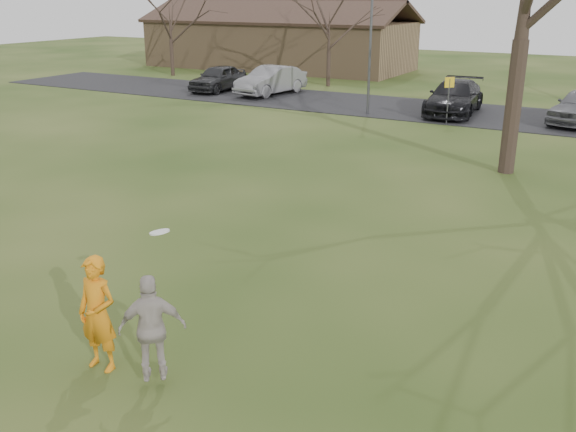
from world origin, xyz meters
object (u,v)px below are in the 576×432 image
(player_defender, at_px, (98,314))
(car_3, at_px, (454,97))
(car_0, at_px, (218,78))
(building, at_px, (278,42))
(lamp_post, at_px, (371,29))
(catching_play, at_px, (152,328))
(car_1, at_px, (271,80))

(player_defender, xyz_separation_m, car_3, (-1.30, 24.51, -0.11))
(car_0, bearing_deg, player_defender, -61.05)
(building, distance_m, lamp_post, 20.99)
(player_defender, bearing_deg, catching_play, -3.54)
(player_defender, height_order, car_3, player_defender)
(car_0, distance_m, car_3, 14.31)
(catching_play, height_order, building, building)
(car_1, distance_m, lamp_post, 8.46)
(player_defender, relative_size, building, 0.09)
(car_0, bearing_deg, car_1, 2.17)
(car_1, distance_m, catching_play, 28.71)
(lamp_post, bearing_deg, building, 132.09)
(car_3, bearing_deg, player_defender, -91.78)
(car_3, relative_size, building, 0.26)
(lamp_post, bearing_deg, car_3, 30.12)
(car_1, bearing_deg, building, 126.57)
(car_3, height_order, building, building)
(car_0, height_order, car_1, car_1)
(player_defender, bearing_deg, car_1, 112.01)
(car_1, xyz_separation_m, building, (-6.76, 12.44, 1.10))
(player_defender, bearing_deg, car_3, 89.59)
(car_0, bearing_deg, lamp_post, -17.23)
(car_3, height_order, lamp_post, lamp_post)
(car_1, bearing_deg, player_defender, -56.47)
(catching_play, bearing_deg, car_0, 123.50)
(catching_play, bearing_deg, player_defender, 179.90)
(catching_play, bearing_deg, car_3, 95.54)
(catching_play, height_order, lamp_post, lamp_post)
(player_defender, distance_m, car_0, 29.62)
(car_3, distance_m, lamp_post, 5.21)
(car_1, xyz_separation_m, car_3, (10.83, -0.97, -0.02))
(building, height_order, lamp_post, lamp_post)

